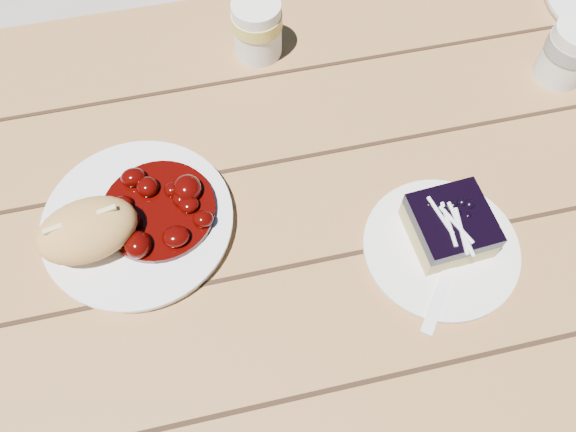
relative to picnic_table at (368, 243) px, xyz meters
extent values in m
plane|color=#9F9A90|center=(0.00, 0.00, -0.59)|extent=(60.00, 60.00, 0.00)
cube|color=brown|center=(0.00, 0.00, 0.14)|extent=(2.00, 0.80, 0.05)
cube|color=brown|center=(0.00, 0.65, -0.15)|extent=(1.80, 0.25, 0.04)
cube|color=brown|center=(0.80, 0.65, -0.38)|extent=(0.06, 0.06, 0.42)
cylinder|color=white|center=(-0.33, 0.02, 0.17)|extent=(0.24, 0.24, 0.02)
ellipsoid|color=tan|center=(-0.38, 0.00, 0.21)|extent=(0.14, 0.11, 0.06)
cylinder|color=white|center=(0.05, -0.10, 0.17)|extent=(0.19, 0.19, 0.01)
cube|color=tan|center=(0.06, -0.08, 0.19)|extent=(0.10, 0.10, 0.03)
cube|color=black|center=(0.06, -0.08, 0.21)|extent=(0.10, 0.10, 0.02)
cylinder|color=white|center=(0.32, 0.15, 0.21)|extent=(0.07, 0.07, 0.09)
cylinder|color=white|center=(-0.12, 0.29, 0.21)|extent=(0.07, 0.07, 0.09)
camera|label=1|loc=(-0.21, -0.35, 0.82)|focal=35.00mm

